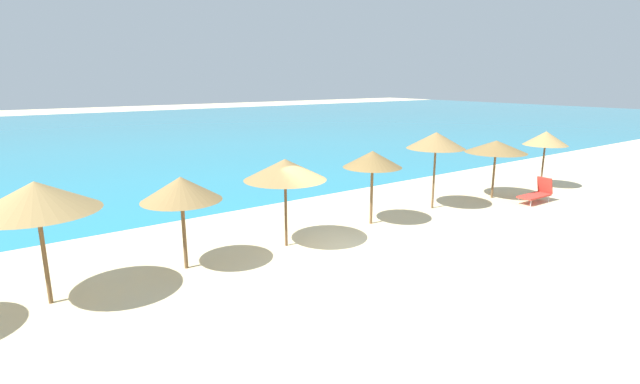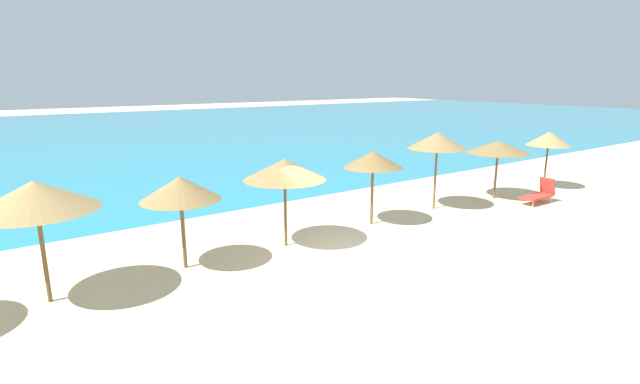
# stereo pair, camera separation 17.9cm
# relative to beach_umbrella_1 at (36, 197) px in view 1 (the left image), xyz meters

# --- Properties ---
(ground_plane) EXTENTS (160.00, 160.00, 0.00)m
(ground_plane) POSITION_rel_beach_umbrella_1_xyz_m (7.21, -1.51, -2.47)
(ground_plane) COLOR beige
(sea_water) EXTENTS (160.00, 59.94, 0.01)m
(sea_water) POSITION_rel_beach_umbrella_1_xyz_m (7.21, 34.45, -2.47)
(sea_water) COLOR teal
(sea_water) RESTS_ON ground_plane
(beach_umbrella_1) EXTENTS (2.59, 2.59, 2.81)m
(beach_umbrella_1) POSITION_rel_beach_umbrella_1_xyz_m (0.00, 0.00, 0.00)
(beach_umbrella_1) COLOR brown
(beach_umbrella_1) RESTS_ON ground_plane
(beach_umbrella_2) EXTENTS (2.07, 2.07, 2.49)m
(beach_umbrella_2) POSITION_rel_beach_umbrella_1_xyz_m (3.21, 0.16, -0.31)
(beach_umbrella_2) COLOR brown
(beach_umbrella_2) RESTS_ON ground_plane
(beach_umbrella_3) EXTENTS (2.44, 2.44, 2.66)m
(beach_umbrella_3) POSITION_rel_beach_umbrella_1_xyz_m (6.30, 0.05, -0.13)
(beach_umbrella_3) COLOR brown
(beach_umbrella_3) RESTS_ON ground_plane
(beach_umbrella_4) EXTENTS (2.01, 2.01, 2.55)m
(beach_umbrella_4) POSITION_rel_beach_umbrella_1_xyz_m (9.87, 0.21, -0.21)
(beach_umbrella_4) COLOR brown
(beach_umbrella_4) RESTS_ON ground_plane
(beach_umbrella_5) EXTENTS (2.22, 2.22, 2.96)m
(beach_umbrella_5) POSITION_rel_beach_umbrella_1_xyz_m (13.17, 0.29, 0.17)
(beach_umbrella_5) COLOR brown
(beach_umbrella_5) RESTS_ON ground_plane
(beach_umbrella_6) EXTENTS (2.51, 2.51, 2.43)m
(beach_umbrella_6) POSITION_rel_beach_umbrella_1_xyz_m (16.49, -0.09, -0.30)
(beach_umbrella_6) COLOR brown
(beach_umbrella_6) RESTS_ON ground_plane
(beach_umbrella_7) EXTENTS (1.94, 1.94, 2.61)m
(beach_umbrella_7) POSITION_rel_beach_umbrella_1_xyz_m (19.94, -0.30, -0.18)
(beach_umbrella_7) COLOR brown
(beach_umbrella_7) RESTS_ON ground_plane
(lounge_chair_1) EXTENTS (1.61, 0.65, 0.99)m
(lounge_chair_1) POSITION_rel_beach_umbrella_1_xyz_m (17.31, -1.61, -2.09)
(lounge_chair_1) COLOR red
(lounge_chair_1) RESTS_ON ground_plane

